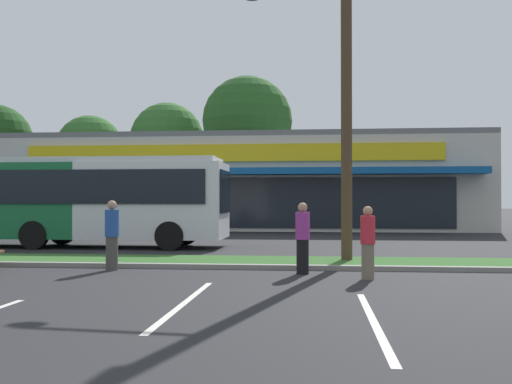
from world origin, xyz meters
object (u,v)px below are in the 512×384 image
Objects in this scene: utility_pole at (341,57)px; pedestrian_by_pole at (303,238)px; pedestrian_mid at (112,235)px; pedestrian_near_bench at (368,243)px; city_bus at (71,199)px.

utility_pole is 5.39m from pedestrian_by_pole.
utility_pole reaches higher than pedestrian_by_pole.
utility_pole is 7.69m from pedestrian_mid.
pedestrian_near_bench is 6.21m from pedestrian_mid.
city_bus is 6.87× the size of pedestrian_by_pole.
city_bus is 7.18× the size of pedestrian_near_bench.
pedestrian_by_pole is at bearing 139.44° from pedestrian_near_bench.
pedestrian_mid is at bearing -160.51° from utility_pole.
pedestrian_near_bench is at bearing -36.67° from pedestrian_by_pole.
utility_pole reaches higher than city_bus.
utility_pole reaches higher than pedestrian_near_bench.
pedestrian_near_bench is at bearing -38.37° from city_bus.
utility_pole is 11.45m from city_bus.
city_bus is 7.96m from pedestrian_mid.
city_bus is (-9.64, 4.84, -3.85)m from utility_pole.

